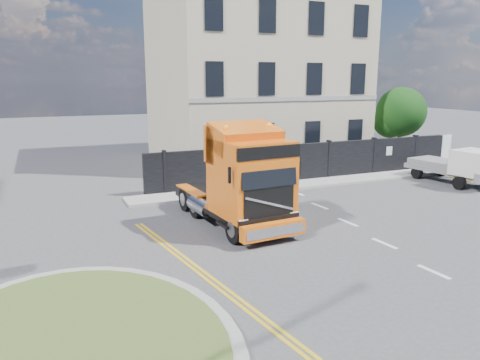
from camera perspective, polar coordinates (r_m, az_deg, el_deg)
name	(u,v)px	position (r m, az deg, el deg)	size (l,w,h in m)	color
ground	(300,252)	(14.92, 7.39, -8.74)	(120.00, 120.00, 0.00)	#424244
traffic_island	(70,351)	(10.36, -19.97, -18.95)	(6.80, 6.80, 0.17)	gray
hoarding_fence	(321,161)	(25.42, 9.86, 2.29)	(18.80, 0.25, 2.00)	black
georgian_building	(253,71)	(31.35, 1.64, 13.09)	(12.30, 10.30, 12.80)	#B8B192
tree	(398,114)	(32.38, 18.74, 7.60)	(3.20, 3.20, 4.80)	#382619
pavement_far	(321,182)	(24.56, 9.85, -0.29)	(20.00, 1.60, 0.12)	gray
truck	(243,183)	(16.71, 0.38, -0.38)	(2.77, 6.36, 3.72)	black
flatbed_pickup	(465,166)	(26.10, 25.74, 1.54)	(2.37, 4.73, 1.88)	slate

